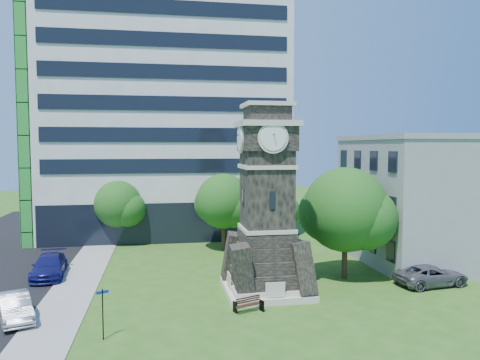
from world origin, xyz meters
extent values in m
plane|color=#2E5418|center=(0.00, 0.00, 0.00)|extent=(160.00, 160.00, 0.00)
cube|color=gray|center=(-9.50, 5.00, 0.03)|extent=(3.00, 70.00, 0.06)
cube|color=beige|center=(3.00, 2.00, 0.20)|extent=(5.40, 5.40, 0.40)
cube|color=beige|center=(3.00, 2.00, 0.55)|extent=(4.80, 4.80, 0.30)
cube|color=black|center=(3.00, 2.00, 7.20)|extent=(3.00, 3.00, 6.40)
cube|color=beige|center=(3.00, 2.00, 4.20)|extent=(3.25, 3.25, 0.25)
cube|color=beige|center=(3.00, 2.00, 8.20)|extent=(3.25, 3.25, 0.25)
cube|color=black|center=(3.00, 0.48, 6.20)|extent=(0.35, 0.08, 1.10)
cube|color=black|center=(3.00, 2.00, 10.00)|extent=(3.30, 3.30, 1.60)
cube|color=beige|center=(3.00, 2.00, 10.90)|extent=(3.70, 3.70, 0.35)
cylinder|color=white|center=(3.00, 0.23, 10.00)|extent=(1.56, 0.06, 1.56)
cylinder|color=white|center=(1.23, 2.00, 10.00)|extent=(0.06, 1.56, 1.56)
cube|color=black|center=(3.00, 2.00, 11.50)|extent=(2.60, 2.60, 0.90)
cube|color=beige|center=(3.00, 2.00, 12.10)|extent=(3.00, 3.00, 0.25)
cube|color=white|center=(-3.00, 26.00, 14.00)|extent=(25.00, 15.00, 28.00)
cube|color=black|center=(-3.00, 18.80, 2.00)|extent=(24.50, 0.80, 4.00)
cube|color=gray|center=(20.00, 8.00, 5.00)|extent=(15.00, 12.00, 10.00)
cube|color=gray|center=(20.00, 8.00, 10.20)|extent=(15.20, 12.20, 0.40)
imported|color=gray|center=(-11.66, -0.53, 0.72)|extent=(3.07, 4.62, 1.44)
imported|color=#141558|center=(-11.80, 8.16, 0.79)|extent=(2.70, 5.60, 1.57)
imported|color=#56555B|center=(14.46, 1.55, 0.70)|extent=(5.30, 2.97, 1.40)
cube|color=black|center=(0.39, -1.44, 0.32)|extent=(0.05, 0.41, 0.64)
cube|color=black|center=(1.95, -1.44, 0.32)|extent=(0.05, 0.41, 0.64)
cube|color=black|center=(1.17, -1.44, 0.41)|extent=(1.65, 0.44, 0.04)
cube|color=black|center=(1.17, -1.24, 0.67)|extent=(1.65, 0.04, 0.37)
cylinder|color=black|center=(-6.58, -4.03, 1.27)|extent=(0.06, 0.06, 2.53)
cube|color=#0E1B9B|center=(-6.58, -4.03, 2.38)|extent=(0.61, 0.04, 0.15)
cylinder|color=#332114|center=(-7.77, 18.76, 1.16)|extent=(0.32, 0.32, 2.31)
sphere|color=#245519|center=(-7.77, 18.76, 3.98)|extent=(4.56, 4.56, 4.56)
sphere|color=#245519|center=(-6.86, 18.30, 3.53)|extent=(3.42, 3.42, 3.42)
sphere|color=#245519|center=(-8.57, 19.33, 3.72)|extent=(3.19, 3.19, 3.19)
cylinder|color=#332114|center=(1.89, 14.72, 1.31)|extent=(0.37, 0.37, 2.63)
sphere|color=#275419|center=(1.89, 14.72, 4.52)|extent=(5.00, 5.00, 5.00)
sphere|color=#275419|center=(2.89, 14.22, 4.01)|extent=(3.75, 3.75, 3.75)
sphere|color=#275419|center=(1.01, 15.35, 4.23)|extent=(3.50, 3.50, 3.50)
cylinder|color=#332114|center=(7.15, 16.51, 1.07)|extent=(0.34, 0.34, 2.15)
sphere|color=#215A1A|center=(7.15, 16.51, 3.69)|extent=(4.13, 4.13, 4.13)
sphere|color=#215A1A|center=(7.97, 16.10, 3.28)|extent=(3.10, 3.10, 3.10)
sphere|color=#215A1A|center=(6.43, 17.03, 3.46)|extent=(2.89, 2.89, 2.89)
cylinder|color=#332114|center=(9.25, 4.15, 1.45)|extent=(0.39, 0.39, 2.90)
sphere|color=#2C5A1A|center=(9.25, 4.15, 5.00)|extent=(6.05, 6.05, 6.05)
sphere|color=#2C5A1A|center=(10.46, 3.54, 4.43)|extent=(4.53, 4.53, 4.53)
sphere|color=#2C5A1A|center=(8.19, 4.91, 4.67)|extent=(4.23, 4.23, 4.23)
camera|label=1|loc=(-3.69, -27.18, 9.48)|focal=35.00mm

